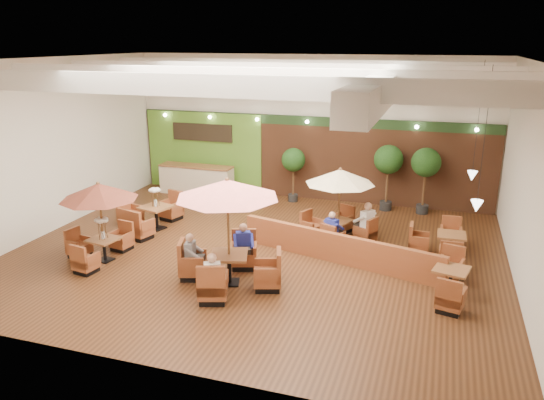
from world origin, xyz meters
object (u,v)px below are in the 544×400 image
at_px(table_3, 149,215).
at_px(table_2, 340,191).
at_px(table_0, 98,204).
at_px(topiary_2, 426,165).
at_px(service_counter, 197,180).
at_px(table_4, 450,282).
at_px(table_1, 228,213).
at_px(table_5, 441,245).
at_px(diner_2, 192,251).
at_px(booth_divider, 338,248).
at_px(topiary_1, 388,162).
at_px(diner_1, 243,242).
at_px(diner_4, 366,219).
at_px(diner_3, 333,226).
at_px(topiary_0, 293,162).
at_px(diner_0, 212,272).

bearing_deg(table_3, table_2, 22.88).
distance_m(table_0, topiary_2, 11.05).
relative_size(service_counter, table_4, 1.22).
distance_m(table_1, table_2, 4.41).
relative_size(table_0, table_5, 0.99).
bearing_deg(table_5, diner_2, -150.50).
height_order(table_1, table_5, table_1).
xyz_separation_m(table_5, diner_2, (-6.16, -3.59, 0.42)).
xyz_separation_m(booth_divider, topiary_1, (0.75, 5.27, 1.38)).
relative_size(service_counter, table_0, 1.29).
relative_size(table_3, diner_1, 3.45).
relative_size(table_3, diner_4, 3.22).
height_order(topiary_1, diner_3, topiary_1).
relative_size(topiary_0, diner_2, 2.68).
bearing_deg(diner_0, table_4, -4.90).
height_order(table_4, diner_4, diner_4).
relative_size(table_1, table_2, 1.20).
distance_m(topiary_2, diner_2, 9.30).
distance_m(table_0, table_5, 9.77).
height_order(topiary_0, diner_3, topiary_0).
bearing_deg(table_5, diner_3, -170.86).
xyz_separation_m(topiary_1, diner_1, (-3.12, -6.43, -1.04)).
xyz_separation_m(table_3, table_5, (9.25, 0.52, -0.13)).
xyz_separation_m(topiary_1, diner_3, (-1.07, -4.41, -1.07)).
height_order(diner_0, diner_4, diner_4).
bearing_deg(topiary_0, diner_1, -86.28).
bearing_deg(diner_3, table_0, -128.86).
xyz_separation_m(topiary_1, diner_2, (-4.15, -7.46, -1.05)).
distance_m(service_counter, table_5, 10.23).
relative_size(table_5, diner_3, 3.15).
bearing_deg(topiary_1, table_0, -134.56).
relative_size(table_3, topiary_1, 1.15).
xyz_separation_m(topiary_2, diner_3, (-2.37, -4.41, -1.05)).
bearing_deg(table_4, table_2, 152.69).
bearing_deg(diner_4, table_1, 174.81).
bearing_deg(table_0, diner_3, 33.49).
height_order(diner_3, diner_4, diner_4).
bearing_deg(diner_1, table_2, -151.23).
relative_size(table_0, topiary_2, 0.97).
distance_m(diner_2, diner_3, 4.34).
bearing_deg(table_5, topiary_0, 144.35).
distance_m(booth_divider, table_1, 3.55).
height_order(service_counter, topiary_0, topiary_0).
xyz_separation_m(table_3, topiary_2, (8.54, 4.39, 1.33)).
bearing_deg(diner_0, diner_1, 63.72).
height_order(topiary_2, diner_4, topiary_2).
bearing_deg(topiary_0, table_1, -86.79).
bearing_deg(diner_3, diner_4, 71.26).
bearing_deg(topiary_1, service_counter, -178.48).
bearing_deg(topiary_2, service_counter, -178.70).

